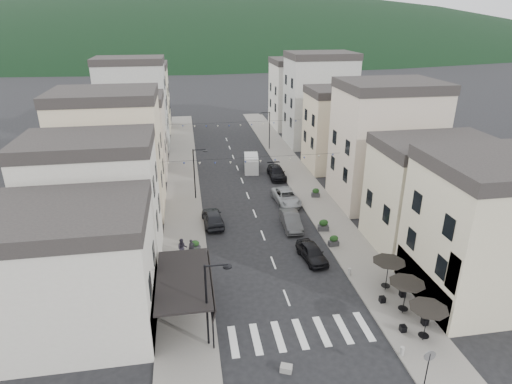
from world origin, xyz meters
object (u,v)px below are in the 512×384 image
at_px(parked_car_b, 291,221).
at_px(pedestrian_b, 182,248).
at_px(parked_car_c, 286,197).
at_px(parked_car_e, 213,218).
at_px(parked_car_d, 277,172).
at_px(delivery_van, 251,163).
at_px(pedestrian_a, 192,248).
at_px(parked_car_a, 312,252).

bearing_deg(parked_car_b, pedestrian_b, -156.93).
bearing_deg(parked_car_c, parked_car_e, -158.39).
distance_m(parked_car_d, delivery_van, 4.43).
bearing_deg(pedestrian_a, parked_car_a, -24.69).
relative_size(parked_car_c, parked_car_d, 1.06).
bearing_deg(pedestrian_b, pedestrian_a, 4.48).
bearing_deg(parked_car_c, pedestrian_b, -142.74).
distance_m(parked_car_a, parked_car_c, 12.23).
height_order(parked_car_c, parked_car_e, parked_car_e).
height_order(parked_car_b, parked_car_e, parked_car_e).
bearing_deg(parked_car_e, parked_car_d, -130.96).
bearing_deg(pedestrian_b, parked_car_b, 21.70).
xyz_separation_m(parked_car_c, pedestrian_a, (-10.83, -10.09, 0.18)).
xyz_separation_m(parked_car_b, delivery_van, (-1.27, 17.58, 0.33)).
distance_m(parked_car_c, parked_car_e, 9.50).
xyz_separation_m(parked_car_a, parked_car_c, (0.58, 12.22, 0.02)).
bearing_deg(pedestrian_b, parked_car_d, 56.64).
distance_m(delivery_van, pedestrian_b, 23.73).
relative_size(parked_car_e, pedestrian_a, 2.98).
relative_size(parked_car_e, delivery_van, 0.98).
height_order(parked_car_c, delivery_van, delivery_van).
bearing_deg(pedestrian_a, parked_car_e, 56.47).
distance_m(parked_car_e, pedestrian_b, 6.80).
xyz_separation_m(parked_car_b, parked_car_e, (-7.66, 1.88, 0.05)).
distance_m(parked_car_a, parked_car_e, 11.41).
relative_size(delivery_van, pedestrian_a, 3.03).
relative_size(parked_car_a, delivery_van, 0.87).
distance_m(parked_car_a, parked_car_b, 6.27).
xyz_separation_m(parked_car_a, parked_car_d, (1.21, 20.43, 0.01)).
height_order(parked_car_c, pedestrian_b, pedestrian_b).
height_order(parked_car_b, pedestrian_a, pedestrian_a).
bearing_deg(pedestrian_b, parked_car_a, -10.24).
relative_size(parked_car_d, delivery_van, 1.04).
distance_m(parked_car_a, delivery_van, 23.90).
xyz_separation_m(parked_car_d, delivery_van, (-2.81, 3.41, 0.36)).
relative_size(parked_car_b, delivery_van, 0.96).
bearing_deg(delivery_van, parked_car_b, -78.70).
bearing_deg(parked_car_e, parked_car_c, -158.73).
distance_m(parked_car_b, pedestrian_b, 11.52).
xyz_separation_m(delivery_van, pedestrian_a, (-8.65, -21.71, -0.17)).
height_order(parked_car_a, pedestrian_b, pedestrian_b).
distance_m(delivery_van, pedestrian_a, 23.37).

